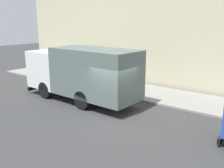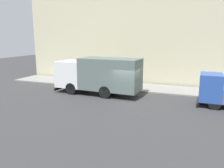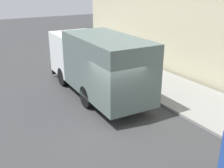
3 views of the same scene
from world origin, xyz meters
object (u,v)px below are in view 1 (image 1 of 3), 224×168
at_px(large_utility_truck, 81,72).
at_px(traffic_cone_orange, 69,77).
at_px(pedestrian_standing, 61,65).
at_px(pedestrian_walking, 89,67).
at_px(pedestrian_third, 74,68).
at_px(street_sign_post, 113,71).

relative_size(large_utility_truck, traffic_cone_orange, 13.29).
height_order(pedestrian_standing, traffic_cone_orange, pedestrian_standing).
relative_size(pedestrian_walking, pedestrian_third, 1.00).
height_order(pedestrian_third, street_sign_post, street_sign_post).
bearing_deg(pedestrian_standing, pedestrian_third, 116.43).
bearing_deg(street_sign_post, pedestrian_third, 75.12).
relative_size(large_utility_truck, pedestrian_walking, 4.74).
xyz_separation_m(pedestrian_walking, pedestrian_standing, (-1.00, 2.33, 0.08)).
bearing_deg(pedestrian_walking, large_utility_truck, 88.50).
bearing_deg(pedestrian_walking, pedestrian_standing, -16.10).
xyz_separation_m(pedestrian_walking, traffic_cone_orange, (-1.80, 0.52, -0.58)).
bearing_deg(street_sign_post, pedestrian_walking, 61.68).
bearing_deg(pedestrian_standing, large_utility_truck, 82.10).
bearing_deg(pedestrian_walking, traffic_cone_orange, 34.58).
bearing_deg(pedestrian_third, pedestrian_standing, -170.55).
relative_size(pedestrian_walking, street_sign_post, 0.68).
bearing_deg(pedestrian_standing, street_sign_post, 102.76).
bearing_deg(pedestrian_standing, pedestrian_walking, 137.04).
relative_size(pedestrian_walking, pedestrian_standing, 0.93).
bearing_deg(street_sign_post, traffic_cone_orange, 84.29).
bearing_deg(large_utility_truck, pedestrian_standing, 60.05).
distance_m(pedestrian_walking, street_sign_post, 4.84).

